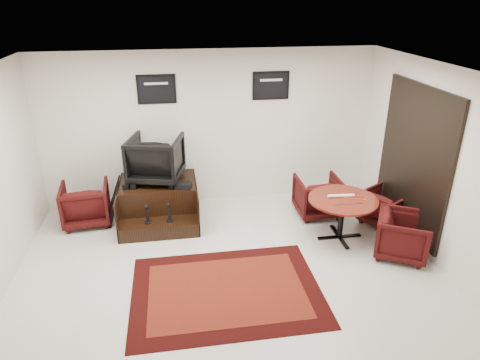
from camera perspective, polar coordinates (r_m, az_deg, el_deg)
name	(u,v)px	position (r m, az deg, el deg)	size (l,w,h in m)	color
ground	(230,275)	(6.19, -1.37, -12.54)	(6.00, 6.00, 0.00)	beige
room_shell	(259,152)	(5.51, 2.49, 3.80)	(6.02, 5.02, 2.81)	silver
area_rug	(227,291)	(5.91, -1.81, -14.51)	(2.51, 1.88, 0.01)	black
shine_podium	(159,202)	(7.59, -10.73, -2.93)	(1.31, 1.35, 0.67)	black
shine_chair	(156,156)	(7.40, -11.18, 3.10)	(0.85, 0.79, 0.87)	black
shoes_pair	(130,184)	(7.38, -14.42, -0.53)	(0.23, 0.28, 0.10)	black
polish_kit	(183,186)	(7.16, -7.58, -0.75)	(0.27, 0.18, 0.09)	black
umbrella_black	(113,207)	(7.44, -16.54, -3.43)	(0.29, 0.11, 0.78)	black
umbrella_hooked	(114,198)	(7.59, -16.47, -2.34)	(0.33, 0.13, 0.90)	black
armchair_side	(86,202)	(7.75, -19.90, -2.76)	(0.76, 0.71, 0.78)	black
meeting_table	(343,204)	(6.92, 13.54, -3.09)	(1.08, 1.08, 0.71)	#4B170A
table_chair_back	(318,194)	(7.70, 10.35, -1.89)	(0.75, 0.70, 0.77)	black
table_chair_window	(385,206)	(7.67, 18.77, -3.31)	(0.66, 0.62, 0.68)	black
table_chair_corner	(403,234)	(6.85, 20.90, -6.69)	(0.72, 0.68, 0.75)	black
paper_roll	(341,196)	(6.91, 13.31, -2.06)	(0.05, 0.05, 0.42)	white
table_clutter	(350,199)	(6.89, 14.52, -2.43)	(0.57, 0.35, 0.01)	#E03E0C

